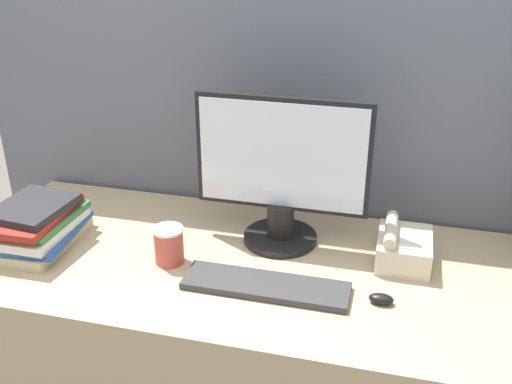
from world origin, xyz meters
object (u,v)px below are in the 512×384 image
monitor (281,178)px  keyboard (266,286)px  book_stack (36,225)px  mouse (381,299)px  desk_telephone (403,248)px  coffee_cup (169,245)px

monitor → keyboard: size_ratio=1.15×
book_stack → monitor: bearing=16.4°
mouse → desk_telephone: desk_telephone is taller
keyboard → book_stack: bearing=175.5°
monitor → mouse: monitor is taller
keyboard → book_stack: book_stack is taller
monitor → desk_telephone: size_ratio=2.67×
keyboard → desk_telephone: 0.42m
keyboard → coffee_cup: coffee_cup is taller
monitor → coffee_cup: size_ratio=4.67×
desk_telephone → keyboard: bearing=-146.3°
coffee_cup → keyboard: bearing=-12.0°
mouse → book_stack: book_stack is taller
mouse → desk_telephone: (0.04, 0.22, 0.03)m
keyboard → monitor: bearing=93.8°
book_stack → desk_telephone: (1.08, 0.18, -0.02)m
mouse → coffee_cup: 0.62m
monitor → desk_telephone: bearing=-5.2°
book_stack → coffee_cup: bearing=0.9°
monitor → coffee_cup: (-0.29, -0.20, -0.16)m
mouse → book_stack: 1.04m
monitor → book_stack: monitor is taller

